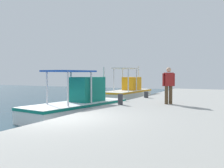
{
  "coord_description": "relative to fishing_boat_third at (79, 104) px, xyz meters",
  "views": [
    {
      "loc": [
        -6.57,
        -5.07,
        2.19
      ],
      "look_at": [
        5.15,
        0.55,
        1.68
      ],
      "focal_mm": 40.93,
      "sensor_mm": 36.0,
      "label": 1
    }
  ],
  "objects": [
    {
      "name": "fishing_boat_third",
      "position": [
        0.0,
        0.0,
        0.0
      ],
      "size": [
        6.37,
        3.01,
        2.59
      ],
      "color": "white",
      "rests_on": "ground"
    },
    {
      "name": "fisherman_standing",
      "position": [
        0.61,
        -4.47,
        1.08
      ],
      "size": [
        0.42,
        0.51,
        1.69
      ],
      "color": "#4C3823",
      "rests_on": "quay_pier"
    },
    {
      "name": "mooring_bollard_second",
      "position": [
        3.2,
        -2.56,
        0.33
      ],
      "size": [
        0.25,
        0.25,
        0.36
      ],
      "primitive_type": "cylinder",
      "color": "#333338",
      "rests_on": "quay_pier"
    },
    {
      "name": "fishing_boat_fourth",
      "position": [
        7.69,
        0.35,
        0.03
      ],
      "size": [
        5.59,
        2.17,
        2.87
      ],
      "color": "silver",
      "rests_on": "ground"
    },
    {
      "name": "mooring_bollard_nearest",
      "position": [
        -0.56,
        -2.56,
        0.4
      ],
      "size": [
        0.22,
        0.22,
        0.49
      ],
      "primitive_type": "cylinder",
      "color": "#333338",
      "rests_on": "quay_pier"
    }
  ]
}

